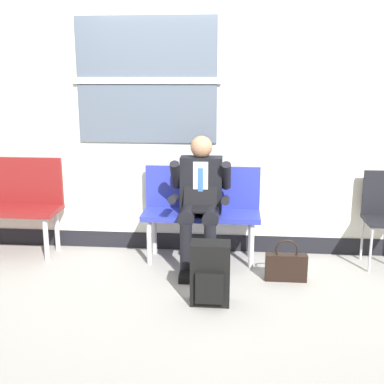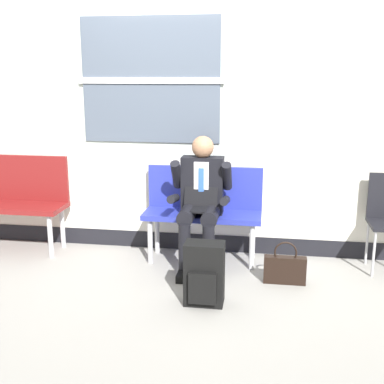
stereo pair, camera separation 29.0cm
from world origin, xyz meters
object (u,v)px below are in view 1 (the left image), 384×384
backpack (210,274)px  bench_with_person (202,206)px  bench_empty (3,199)px  person_seated (200,199)px  handbag (286,266)px  folding_chair (384,210)px

backpack → bench_with_person: bearing=98.0°
bench_with_person → bench_empty: 2.04m
bench_empty → backpack: 2.42m
bench_with_person → person_seated: 0.23m
bench_with_person → backpack: size_ratio=2.22×
person_seated → backpack: bearing=-80.0°
bench_with_person → handbag: size_ratio=2.94×
person_seated → handbag: bearing=-20.4°
handbag → folding_chair: bearing=27.9°
backpack → folding_chair: bearing=32.0°
bench_empty → folding_chair: (3.80, 0.01, -0.02)m
person_seated → folding_chair: (1.76, 0.21, -0.12)m
bench_with_person → folding_chair: bearing=0.4°
handbag → backpack: bearing=-142.6°
bench_empty → backpack: bearing=-24.7°
person_seated → bench_with_person: bearing=90.0°
bench_with_person → folding_chair: 1.76m
bench_with_person → handbag: bearing=-31.9°
backpack → handbag: (0.66, 0.50, -0.12)m
backpack → bench_empty: bearing=155.3°
handbag → person_seated: bearing=159.6°
bench_with_person → backpack: bearing=-82.0°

